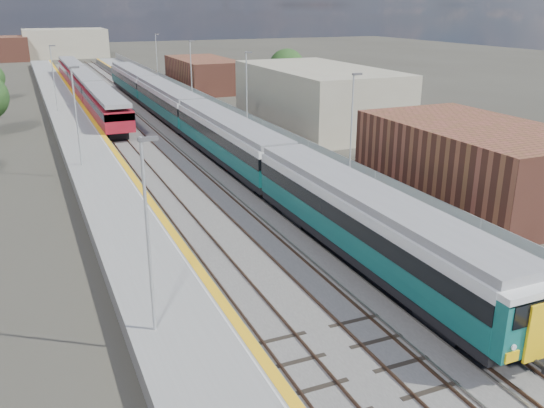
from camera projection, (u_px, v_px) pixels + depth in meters
ground at (164, 129)px, 62.58m from camera, size 320.00×320.00×0.00m
ballast_bed at (139, 126)px, 63.90m from camera, size 10.50×155.00×0.06m
tracks at (142, 122)px, 65.55m from camera, size 8.96×160.00×0.17m
platform_right at (204, 117)px, 66.54m from camera, size 4.70×155.00×8.52m
platform_left at (75, 126)px, 61.19m from camera, size 4.30×155.00×8.52m
green_train at (194, 117)px, 56.53m from camera, size 3.06×84.99×3.36m
red_train at (85, 85)px, 80.58m from camera, size 2.93×59.39×3.70m
tree_d at (287, 67)px, 81.43m from camera, size 5.16×5.16×6.99m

